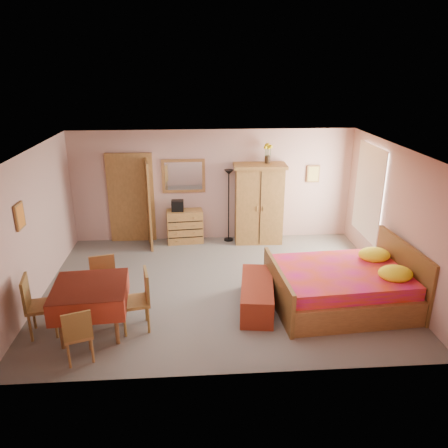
{
  "coord_description": "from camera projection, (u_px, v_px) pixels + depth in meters",
  "views": [
    {
      "loc": [
        -0.44,
        -7.35,
        3.97
      ],
      "look_at": [
        0.1,
        0.3,
        1.15
      ],
      "focal_mm": 35.0,
      "sensor_mm": 36.0,
      "label": 1
    }
  ],
  "objects": [
    {
      "name": "floor",
      "position": [
        220.0,
        286.0,
        8.28
      ],
      "size": [
        6.5,
        6.5,
        0.0
      ],
      "primitive_type": "plane",
      "color": "slate",
      "rests_on": "ground"
    },
    {
      "name": "wall_left",
      "position": [
        34.0,
        227.0,
        7.62
      ],
      "size": [
        0.1,
        5.0,
        2.6
      ],
      "primitive_type": "cube",
      "color": "tan",
      "rests_on": "floor"
    },
    {
      "name": "chest_of_drawers",
      "position": [
        185.0,
        226.0,
        10.23
      ],
      "size": [
        0.86,
        0.48,
        0.78
      ],
      "primitive_type": "cube",
      "rotation": [
        0.0,
        0.0,
        0.08
      ],
      "color": "#A77338",
      "rests_on": "floor"
    },
    {
      "name": "doorway",
      "position": [
        131.0,
        199.0,
        10.11
      ],
      "size": [
        1.06,
        0.12,
        2.15
      ],
      "primitive_type": "cube",
      "color": "#9E6B35",
      "rests_on": "floor"
    },
    {
      "name": "wall_right",
      "position": [
        395.0,
        218.0,
        8.05
      ],
      "size": [
        0.1,
        5.0,
        2.6
      ],
      "primitive_type": "cube",
      "color": "tan",
      "rests_on": "floor"
    },
    {
      "name": "ceiling",
      "position": [
        219.0,
        150.0,
        7.38
      ],
      "size": [
        6.5,
        6.5,
        0.0
      ],
      "primitive_type": "plane",
      "rotation": [
        3.14,
        0.0,
        0.0
      ],
      "color": "brown",
      "rests_on": "wall_back"
    },
    {
      "name": "chair_north",
      "position": [
        104.0,
        285.0,
        7.35
      ],
      "size": [
        0.51,
        0.51,
        0.93
      ],
      "primitive_type": "cube",
      "rotation": [
        0.0,
        0.0,
        3.38
      ],
      "color": "olive",
      "rests_on": "floor"
    },
    {
      "name": "chair_south",
      "position": [
        78.0,
        333.0,
        6.11
      ],
      "size": [
        0.49,
        0.49,
        0.85
      ],
      "primitive_type": "cube",
      "rotation": [
        0.0,
        0.0,
        0.34
      ],
      "color": "#A66B38",
      "rests_on": "floor"
    },
    {
      "name": "window",
      "position": [
        369.0,
        192.0,
        9.12
      ],
      "size": [
        0.08,
        1.4,
        1.95
      ],
      "primitive_type": "cube",
      "color": "white",
      "rests_on": "wall_right"
    },
    {
      "name": "bench",
      "position": [
        257.0,
        295.0,
        7.49
      ],
      "size": [
        0.73,
        1.5,
        0.48
      ],
      "primitive_type": "cube",
      "rotation": [
        0.0,
        0.0,
        -0.14
      ],
      "color": "maroon",
      "rests_on": "floor"
    },
    {
      "name": "picture_back",
      "position": [
        313.0,
        174.0,
        10.21
      ],
      "size": [
        0.3,
        0.04,
        0.4
      ],
      "primitive_type": "cube",
      "color": "#D8BF59",
      "rests_on": "wall_back"
    },
    {
      "name": "wardrobe",
      "position": [
        259.0,
        204.0,
        10.07
      ],
      "size": [
        1.21,
        0.65,
        1.86
      ],
      "primitive_type": "cube",
      "rotation": [
        0.0,
        0.0,
        -0.03
      ],
      "color": "olive",
      "rests_on": "floor"
    },
    {
      "name": "sunflower_vase",
      "position": [
        268.0,
        153.0,
        9.79
      ],
      "size": [
        0.19,
        0.19,
        0.45
      ],
      "primitive_type": "cube",
      "rotation": [
        0.0,
        0.0,
        -0.07
      ],
      "color": "gold",
      "rests_on": "wardrobe"
    },
    {
      "name": "dining_table",
      "position": [
        92.0,
        308.0,
        6.77
      ],
      "size": [
        1.17,
        1.17,
        0.8
      ],
      "primitive_type": "cube",
      "rotation": [
        0.0,
        0.0,
        0.07
      ],
      "color": "maroon",
      "rests_on": "floor"
    },
    {
      "name": "chair_east",
      "position": [
        135.0,
        301.0,
        6.81
      ],
      "size": [
        0.52,
        0.52,
        0.98
      ],
      "primitive_type": "cube",
      "rotation": [
        0.0,
        0.0,
        1.76
      ],
      "color": "olive",
      "rests_on": "floor"
    },
    {
      "name": "bed",
      "position": [
        341.0,
        276.0,
        7.5
      ],
      "size": [
        2.47,
        2.0,
        1.08
      ],
      "primitive_type": "cube",
      "rotation": [
        0.0,
        0.0,
        0.07
      ],
      "color": "#C71370",
      "rests_on": "floor"
    },
    {
      "name": "wall_front",
      "position": [
        232.0,
        289.0,
        5.49
      ],
      "size": [
        6.5,
        0.1,
        2.6
      ],
      "primitive_type": "cube",
      "color": "tan",
      "rests_on": "floor"
    },
    {
      "name": "wall_back",
      "position": [
        213.0,
        186.0,
        10.17
      ],
      "size": [
        6.5,
        0.1,
        2.6
      ],
      "primitive_type": "cube",
      "color": "tan",
      "rests_on": "floor"
    },
    {
      "name": "picture_left",
      "position": [
        20.0,
        216.0,
        6.92
      ],
      "size": [
        0.04,
        0.32,
        0.42
      ],
      "primitive_type": "cube",
      "color": "orange",
      "rests_on": "wall_left"
    },
    {
      "name": "floor_lamp",
      "position": [
        229.0,
        206.0,
        10.16
      ],
      "size": [
        0.28,
        0.28,
        1.71
      ],
      "primitive_type": "cube",
      "rotation": [
        0.0,
        0.0,
        -0.35
      ],
      "color": "black",
      "rests_on": "floor"
    },
    {
      "name": "wall_mirror",
      "position": [
        184.0,
        176.0,
        10.02
      ],
      "size": [
        0.99,
        0.07,
        0.78
      ],
      "primitive_type": "cube",
      "rotation": [
        0.0,
        0.0,
        0.02
      ],
      "color": "silver",
      "rests_on": "wall_back"
    },
    {
      "name": "chair_west",
      "position": [
        42.0,
        305.0,
        6.68
      ],
      "size": [
        0.52,
        0.52,
        0.99
      ],
      "primitive_type": "cube",
      "rotation": [
        0.0,
        0.0,
        -1.38
      ],
      "color": "olive",
      "rests_on": "floor"
    },
    {
      "name": "stereo",
      "position": [
        178.0,
        206.0,
        10.02
      ],
      "size": [
        0.28,
        0.2,
        0.26
      ],
      "primitive_type": "cube",
      "rotation": [
        0.0,
        0.0,
        -0.01
      ],
      "color": "black",
      "rests_on": "chest_of_drawers"
    }
  ]
}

